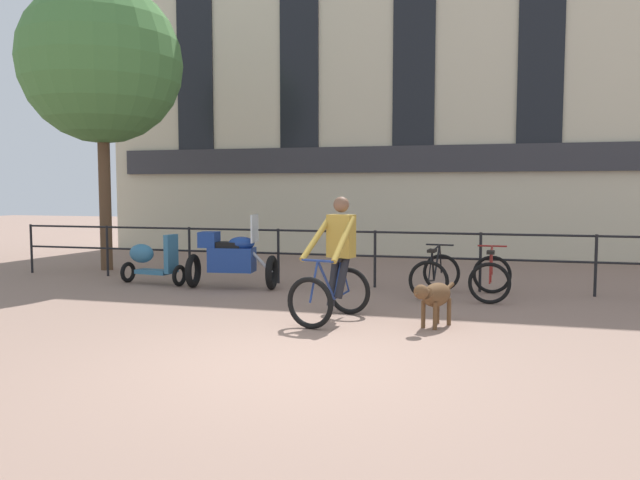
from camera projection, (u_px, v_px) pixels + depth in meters
name	position (u px, v px, depth m)	size (l,w,h in m)	color
ground_plane	(284.00, 363.00, 6.48)	(60.00, 60.00, 0.00)	#8E7060
canal_railing	(375.00, 249.00, 11.41)	(15.05, 0.05, 1.05)	black
building_facade	(415.00, 59.00, 16.61)	(18.00, 0.72, 10.60)	beige
cyclist_with_bike	(335.00, 265.00, 8.59)	(0.95, 1.30, 1.70)	black
dog	(434.00, 296.00, 8.12)	(0.51, 0.92, 0.61)	brown
parked_motorcycle	(231.00, 258.00, 11.28)	(1.66, 0.79, 1.35)	black
parked_bicycle_near_lamp	(435.00, 275.00, 10.51)	(0.78, 1.18, 0.86)	black
parked_bicycle_mid_left	(491.00, 277.00, 10.27)	(0.70, 1.13, 0.86)	black
parked_scooter	(151.00, 260.00, 11.81)	(1.32, 0.57, 0.96)	black
tree_canalside_left	(101.00, 63.00, 13.60)	(3.50, 3.50, 6.31)	brown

